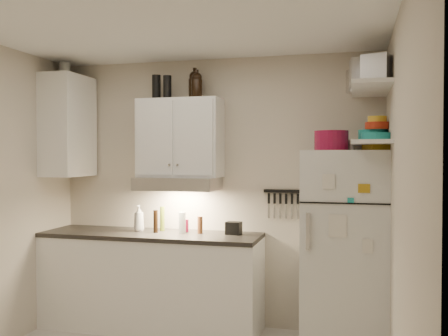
# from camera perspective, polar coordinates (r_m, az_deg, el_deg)

# --- Properties ---
(ceiling) EXTENTS (3.20, 3.00, 0.02)m
(ceiling) POSITION_cam_1_polar(r_m,az_deg,el_deg) (3.60, -7.84, 16.78)
(ceiling) COLOR white
(ceiling) RESTS_ON ground
(back_wall) EXTENTS (3.20, 0.02, 2.60)m
(back_wall) POSITION_cam_1_polar(r_m,az_deg,el_deg) (4.91, -1.01, -2.73)
(back_wall) COLOR beige
(back_wall) RESTS_ON ground
(right_wall) EXTENTS (0.02, 3.00, 2.60)m
(right_wall) POSITION_cam_1_polar(r_m,az_deg,el_deg) (3.24, 19.68, -4.96)
(right_wall) COLOR beige
(right_wall) RESTS_ON ground
(base_cabinet) EXTENTS (2.10, 0.60, 0.88)m
(base_cabinet) POSITION_cam_1_polar(r_m,az_deg,el_deg) (4.94, -8.32, -12.83)
(base_cabinet) COLOR white
(base_cabinet) RESTS_ON floor
(countertop) EXTENTS (2.10, 0.62, 0.04)m
(countertop) POSITION_cam_1_polar(r_m,az_deg,el_deg) (4.85, -8.34, -7.55)
(countertop) COLOR black
(countertop) RESTS_ON base_cabinet
(upper_cabinet) EXTENTS (0.80, 0.33, 0.75)m
(upper_cabinet) POSITION_cam_1_polar(r_m,az_deg,el_deg) (4.83, -5.01, 3.43)
(upper_cabinet) COLOR white
(upper_cabinet) RESTS_ON back_wall
(side_cabinet) EXTENTS (0.33, 0.55, 1.00)m
(side_cabinet) POSITION_cam_1_polar(r_m,az_deg,el_deg) (5.21, -17.40, 4.60)
(side_cabinet) COLOR white
(side_cabinet) RESTS_ON left_wall
(range_hood) EXTENTS (0.76, 0.46, 0.12)m
(range_hood) POSITION_cam_1_polar(r_m,az_deg,el_deg) (4.77, -5.27, -1.77)
(range_hood) COLOR silver
(range_hood) RESTS_ON back_wall
(fridge) EXTENTS (0.70, 0.68, 1.70)m
(fridge) POSITION_cam_1_polar(r_m,az_deg,el_deg) (4.44, 13.63, -9.07)
(fridge) COLOR silver
(fridge) RESTS_ON floor
(shelf_hi) EXTENTS (0.30, 0.95, 0.03)m
(shelf_hi) POSITION_cam_1_polar(r_m,az_deg,el_deg) (4.27, 16.41, 8.69)
(shelf_hi) COLOR white
(shelf_hi) RESTS_ON right_wall
(shelf_lo) EXTENTS (0.30, 0.95, 0.03)m
(shelf_lo) POSITION_cam_1_polar(r_m,az_deg,el_deg) (4.24, 16.37, 2.78)
(shelf_lo) COLOR white
(shelf_lo) RESTS_ON right_wall
(knife_strip) EXTENTS (0.42, 0.02, 0.03)m
(knife_strip) POSITION_cam_1_polar(r_m,az_deg,el_deg) (4.75, 7.07, -2.64)
(knife_strip) COLOR black
(knife_strip) RESTS_ON back_wall
(dutch_oven) EXTENTS (0.32, 0.32, 0.17)m
(dutch_oven) POSITION_cam_1_polar(r_m,az_deg,el_deg) (4.33, 12.17, 3.08)
(dutch_oven) COLOR maroon
(dutch_oven) RESTS_ON fridge
(book_stack) EXTENTS (0.24, 0.27, 0.07)m
(book_stack) POSITION_cam_1_polar(r_m,az_deg,el_deg) (4.22, 17.10, 2.47)
(book_stack) COLOR #B18516
(book_stack) RESTS_ON fridge
(spice_jar) EXTENTS (0.07, 0.07, 0.09)m
(spice_jar) POSITION_cam_1_polar(r_m,az_deg,el_deg) (4.35, 14.41, 2.55)
(spice_jar) COLOR silver
(spice_jar) RESTS_ON fridge
(stock_pot) EXTENTS (0.34, 0.34, 0.20)m
(stock_pot) POSITION_cam_1_polar(r_m,az_deg,el_deg) (4.65, 15.47, 9.50)
(stock_pot) COLOR silver
(stock_pot) RESTS_ON shelf_hi
(tin_a) EXTENTS (0.25, 0.23, 0.23)m
(tin_a) POSITION_cam_1_polar(r_m,az_deg,el_deg) (4.29, 15.76, 10.41)
(tin_a) COLOR #AAAAAD
(tin_a) RESTS_ON shelf_hi
(tin_b) EXTENTS (0.25, 0.25, 0.20)m
(tin_b) POSITION_cam_1_polar(r_m,az_deg,el_deg) (4.00, 17.11, 10.82)
(tin_b) COLOR #AAAAAD
(tin_b) RESTS_ON shelf_hi
(bowl_teal) EXTENTS (0.25, 0.25, 0.10)m
(bowl_teal) POSITION_cam_1_polar(r_m,az_deg,el_deg) (4.45, 16.68, 3.55)
(bowl_teal) COLOR teal
(bowl_teal) RESTS_ON shelf_lo
(bowl_orange) EXTENTS (0.20, 0.20, 0.06)m
(bowl_orange) POSITION_cam_1_polar(r_m,az_deg,el_deg) (4.38, 17.11, 4.63)
(bowl_orange) COLOR red
(bowl_orange) RESTS_ON bowl_teal
(bowl_yellow) EXTENTS (0.16, 0.16, 0.05)m
(bowl_yellow) POSITION_cam_1_polar(r_m,az_deg,el_deg) (4.39, 17.12, 5.35)
(bowl_yellow) COLOR gold
(bowl_yellow) RESTS_ON bowl_orange
(plates) EXTENTS (0.28, 0.28, 0.06)m
(plates) POSITION_cam_1_polar(r_m,az_deg,el_deg) (4.21, 17.09, 3.42)
(plates) COLOR teal
(plates) RESTS_ON shelf_lo
(growler_a) EXTENTS (0.13, 0.13, 0.28)m
(growler_a) POSITION_cam_1_polar(r_m,az_deg,el_deg) (4.90, -3.36, 9.46)
(growler_a) COLOR black
(growler_a) RESTS_ON upper_cabinet
(growler_b) EXTENTS (0.12, 0.12, 0.24)m
(growler_b) POSITION_cam_1_polar(r_m,az_deg,el_deg) (4.76, -3.11, 9.46)
(growler_b) COLOR black
(growler_b) RESTS_ON upper_cabinet
(thermos_a) EXTENTS (0.10, 0.10, 0.23)m
(thermos_a) POSITION_cam_1_polar(r_m,az_deg,el_deg) (4.91, -6.49, 9.12)
(thermos_a) COLOR black
(thermos_a) RESTS_ON upper_cabinet
(thermos_b) EXTENTS (0.10, 0.10, 0.25)m
(thermos_b) POSITION_cam_1_polar(r_m,az_deg,el_deg) (5.00, -7.74, 9.09)
(thermos_b) COLOR black
(thermos_b) RESTS_ON upper_cabinet
(side_jar) EXTENTS (0.14, 0.14, 0.15)m
(side_jar) POSITION_cam_1_polar(r_m,az_deg,el_deg) (5.35, -17.75, 10.69)
(side_jar) COLOR silver
(side_jar) RESTS_ON side_cabinet
(soap_bottle) EXTENTS (0.11, 0.11, 0.28)m
(soap_bottle) POSITION_cam_1_polar(r_m,az_deg,el_deg) (4.93, -9.70, -5.51)
(soap_bottle) COLOR white
(soap_bottle) RESTS_ON countertop
(pepper_mill) EXTENTS (0.06, 0.06, 0.16)m
(pepper_mill) POSITION_cam_1_polar(r_m,az_deg,el_deg) (4.74, -2.76, -6.52)
(pepper_mill) COLOR brown
(pepper_mill) RESTS_ON countertop
(oil_bottle) EXTENTS (0.05, 0.05, 0.24)m
(oil_bottle) POSITION_cam_1_polar(r_m,az_deg,el_deg) (4.93, -7.07, -5.76)
(oil_bottle) COLOR #556619
(oil_bottle) RESTS_ON countertop
(vinegar_bottle) EXTENTS (0.06, 0.06, 0.22)m
(vinegar_bottle) POSITION_cam_1_polar(r_m,az_deg,el_deg) (4.83, -7.82, -6.06)
(vinegar_bottle) COLOR black
(vinegar_bottle) RESTS_ON countertop
(clear_bottle) EXTENTS (0.09, 0.09, 0.20)m
(clear_bottle) POSITION_cam_1_polar(r_m,az_deg,el_deg) (4.77, -4.81, -6.24)
(clear_bottle) COLOR silver
(clear_bottle) RESTS_ON countertop
(red_jar) EXTENTS (0.06, 0.06, 0.12)m
(red_jar) POSITION_cam_1_polar(r_m,az_deg,el_deg) (4.84, -4.43, -6.59)
(red_jar) COLOR maroon
(red_jar) RESTS_ON countertop
(caddy) EXTENTS (0.15, 0.11, 0.12)m
(caddy) POSITION_cam_1_polar(r_m,az_deg,el_deg) (4.68, 1.11, -6.88)
(caddy) COLOR black
(caddy) RESTS_ON countertop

